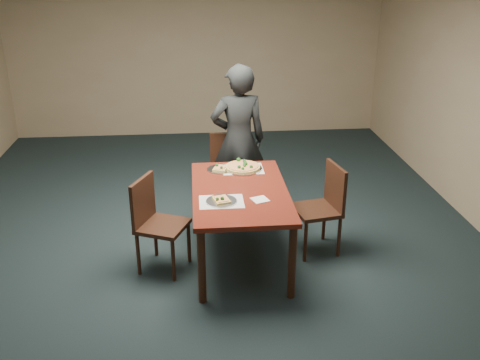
{
  "coord_description": "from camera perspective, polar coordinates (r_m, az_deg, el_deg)",
  "views": [
    {
      "loc": [
        -0.08,
        -4.77,
        2.79
      ],
      "look_at": [
        0.33,
        -0.16,
        0.85
      ],
      "focal_mm": 40.0,
      "sensor_mm": 36.0,
      "label": 1
    }
  ],
  "objects": [
    {
      "name": "pizza_pan",
      "position": [
        5.54,
        0.31,
        1.41
      ],
      "size": [
        0.4,
        0.4,
        0.07
      ],
      "color": "silver",
      "rests_on": "dining_table"
    },
    {
      "name": "chair_left",
      "position": [
        5.09,
        -9.08,
        -4.11
      ],
      "size": [
        0.55,
        0.55,
        0.91
      ],
      "rotation": [
        0.0,
        0.0,
        1.16
      ],
      "color": "black",
      "rests_on": "ground"
    },
    {
      "name": "placemat_main",
      "position": [
        5.55,
        0.3,
        1.19
      ],
      "size": [
        0.42,
        0.32,
        0.0
      ],
      "primitive_type": "cube",
      "color": "white",
      "rests_on": "dining_table"
    },
    {
      "name": "chair_far",
      "position": [
        6.2,
        -1.36,
        1.21
      ],
      "size": [
        0.49,
        0.49,
        0.91
      ],
      "rotation": [
        0.0,
        0.0,
        -0.17
      ],
      "color": "black",
      "rests_on": "ground"
    },
    {
      "name": "room_shell",
      "position": [
        4.88,
        -4.13,
        10.27
      ],
      "size": [
        8.0,
        8.0,
        8.0
      ],
      "color": "tan",
      "rests_on": "ground"
    },
    {
      "name": "napkin",
      "position": [
        4.85,
        2.15,
        -2.1
      ],
      "size": [
        0.18,
        0.18,
        0.01
      ],
      "primitive_type": "cube",
      "rotation": [
        0.0,
        0.0,
        0.35
      ],
      "color": "white",
      "rests_on": "dining_table"
    },
    {
      "name": "placemat_near",
      "position": [
        4.81,
        -1.99,
        -2.32
      ],
      "size": [
        0.4,
        0.3,
        0.0
      ],
      "primitive_type": "cube",
      "color": "white",
      "rests_on": "dining_table"
    },
    {
      "name": "ground",
      "position": [
        5.52,
        -3.62,
        -7.63
      ],
      "size": [
        8.0,
        8.0,
        0.0
      ],
      "primitive_type": "plane",
      "color": "black",
      "rests_on": "ground"
    },
    {
      "name": "diner",
      "position": [
        6.07,
        -0.18,
        4.28
      ],
      "size": [
        0.67,
        0.48,
        1.73
      ],
      "primitive_type": "imported",
      "rotation": [
        0.0,
        0.0,
        3.24
      ],
      "color": "black",
      "rests_on": "ground"
    },
    {
      "name": "dining_table",
      "position": [
        5.09,
        0.0,
        -1.99
      ],
      "size": [
        0.9,
        1.5,
        0.75
      ],
      "color": "#521810",
      "rests_on": "ground"
    },
    {
      "name": "slice_plate_far",
      "position": [
        5.53,
        -2.1,
        1.22
      ],
      "size": [
        0.28,
        0.28,
        0.06
      ],
      "color": "silver",
      "rests_on": "dining_table"
    },
    {
      "name": "chair_right",
      "position": [
        5.39,
        8.94,
        -2.48
      ],
      "size": [
        0.49,
        0.49,
        0.91
      ],
      "rotation": [
        0.0,
        0.0,
        -1.38
      ],
      "color": "black",
      "rests_on": "ground"
    },
    {
      "name": "slice_plate_near",
      "position": [
        4.81,
        -2.0,
        -2.19
      ],
      "size": [
        0.28,
        0.28,
        0.06
      ],
      "color": "silver",
      "rests_on": "dining_table"
    }
  ]
}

